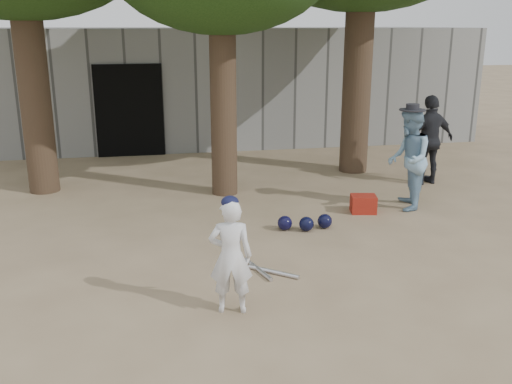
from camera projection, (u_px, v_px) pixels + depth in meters
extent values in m
plane|color=#937C5E|center=(222.00, 294.00, 6.82)|extent=(70.00, 70.00, 0.00)
imported|color=silver|center=(231.00, 257.00, 6.24)|extent=(0.52, 0.39, 1.32)
imported|color=#7BA3BF|center=(409.00, 159.00, 9.74)|extent=(0.91, 1.03, 1.75)
imported|color=#222327|center=(430.00, 140.00, 11.30)|extent=(1.09, 0.59, 1.78)
cube|color=#A41F15|center=(363.00, 204.00, 9.73)|extent=(0.47, 0.40, 0.30)
cube|color=gray|center=(179.00, 92.00, 13.93)|extent=(16.00, 0.35, 3.00)
cube|color=black|center=(129.00, 111.00, 13.64)|extent=(1.60, 0.08, 2.20)
cube|color=slate|center=(174.00, 82.00, 16.29)|extent=(16.00, 5.00, 3.00)
sphere|color=black|center=(285.00, 223.00, 8.90)|extent=(0.23, 0.23, 0.23)
sphere|color=black|center=(306.00, 224.00, 8.86)|extent=(0.23, 0.23, 0.23)
sphere|color=black|center=(325.00, 221.00, 8.99)|extent=(0.23, 0.23, 0.23)
cylinder|color=silver|center=(258.00, 269.00, 7.44)|extent=(0.26, 0.71, 0.06)
cylinder|color=silver|center=(273.00, 272.00, 7.36)|extent=(0.60, 0.50, 0.06)
cylinder|color=brown|center=(29.00, 44.00, 10.25)|extent=(0.56, 0.56, 5.50)
cylinder|color=brown|center=(223.00, 59.00, 10.17)|extent=(0.48, 0.48, 5.00)
cylinder|color=brown|center=(359.00, 34.00, 11.73)|extent=(0.60, 0.60, 5.80)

